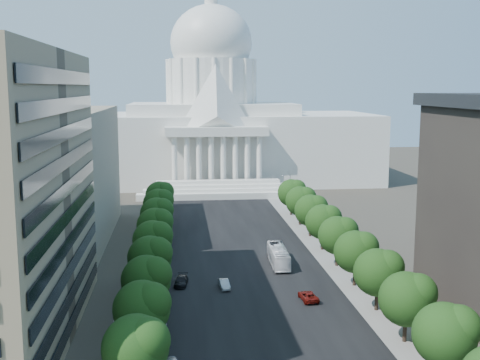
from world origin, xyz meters
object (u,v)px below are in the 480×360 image
object	(u,v)px
car_silver	(224,284)
car_dark_b	(181,281)
city_bus	(278,256)
car_red	(308,296)

from	to	relation	value
car_silver	car_dark_b	xyz separation A→B (m)	(-7.50, 2.41, 0.03)
car_silver	city_bus	distance (m)	17.56
car_silver	car_red	world-z (taller)	car_silver
car_silver	car_dark_b	world-z (taller)	car_dark_b
car_dark_b	city_bus	world-z (taller)	city_bus
car_red	city_bus	bearing A→B (deg)	-90.86
car_dark_b	city_bus	bearing A→B (deg)	35.98
car_red	car_silver	bearing A→B (deg)	-34.65
car_silver	car_dark_b	size ratio (longest dim) A/B	0.85
car_red	car_dark_b	distance (m)	23.11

